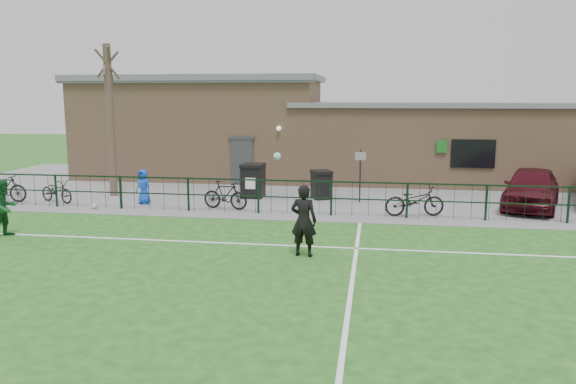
# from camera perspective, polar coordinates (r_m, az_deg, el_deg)

# --- Properties ---
(ground) EXTENTS (90.00, 90.00, 0.00)m
(ground) POSITION_cam_1_polar(r_m,az_deg,el_deg) (11.51, -3.92, -10.58)
(ground) COLOR #1C5017
(ground) RESTS_ON ground
(paving_strip) EXTENTS (34.00, 13.00, 0.02)m
(paving_strip) POSITION_cam_1_polar(r_m,az_deg,el_deg) (24.47, 3.08, 0.33)
(paving_strip) COLOR slate
(paving_strip) RESTS_ON ground
(pitch_line_touch) EXTENTS (28.00, 0.10, 0.01)m
(pitch_line_touch) POSITION_cam_1_polar(r_m,az_deg,el_deg) (18.91, 1.31, -2.46)
(pitch_line_touch) COLOR white
(pitch_line_touch) RESTS_ON ground
(pitch_line_mid) EXTENTS (28.00, 0.10, 0.01)m
(pitch_line_mid) POSITION_cam_1_polar(r_m,az_deg,el_deg) (15.25, -0.58, -5.43)
(pitch_line_mid) COLOR white
(pitch_line_mid) RESTS_ON ground
(pitch_line_perp) EXTENTS (0.10, 16.00, 0.01)m
(pitch_line_perp) POSITION_cam_1_polar(r_m,az_deg,el_deg) (11.26, 6.25, -11.07)
(pitch_line_perp) COLOR white
(pitch_line_perp) RESTS_ON ground
(perimeter_fence) EXTENTS (28.00, 0.10, 1.20)m
(perimeter_fence) POSITION_cam_1_polar(r_m,az_deg,el_deg) (18.99, 1.40, -0.58)
(perimeter_fence) COLOR black
(perimeter_fence) RESTS_ON ground
(bare_tree) EXTENTS (0.30, 0.30, 6.00)m
(bare_tree) POSITION_cam_1_polar(r_m,az_deg,el_deg) (23.49, -17.60, 6.84)
(bare_tree) COLOR #49372C
(bare_tree) RESTS_ON ground
(wheelie_bin_left) EXTENTS (0.83, 0.94, 1.25)m
(wheelie_bin_left) POSITION_cam_1_polar(r_m,az_deg,el_deg) (22.28, -3.57, 1.06)
(wheelie_bin_left) COLOR black
(wheelie_bin_left) RESTS_ON paving_strip
(wheelie_bin_right) EXTENTS (0.92, 0.97, 1.03)m
(wheelie_bin_right) POSITION_cam_1_polar(r_m,az_deg,el_deg) (21.97, 3.41, 0.64)
(wheelie_bin_right) COLOR black
(wheelie_bin_right) RESTS_ON paving_strip
(sign_post) EXTENTS (0.08, 0.08, 2.00)m
(sign_post) POSITION_cam_1_polar(r_m,az_deg,el_deg) (21.30, 7.33, 1.62)
(sign_post) COLOR black
(sign_post) RESTS_ON paving_strip
(car_maroon) EXTENTS (3.03, 4.67, 1.48)m
(car_maroon) POSITION_cam_1_polar(r_m,az_deg,el_deg) (21.87, 23.49, 0.40)
(car_maroon) COLOR #430C15
(car_maroon) RESTS_ON paving_strip
(bicycle_b) EXTENTS (1.79, 0.62, 1.06)m
(bicycle_b) POSITION_cam_1_polar(r_m,az_deg,el_deg) (23.80, -26.89, 0.34)
(bicycle_b) COLOR black
(bicycle_b) RESTS_ON paving_strip
(bicycle_c) EXTENTS (1.77, 1.15, 0.88)m
(bicycle_c) POSITION_cam_1_polar(r_m,az_deg,el_deg) (22.93, -22.44, 0.11)
(bicycle_c) COLOR black
(bicycle_c) RESTS_ON paving_strip
(bicycle_d) EXTENTS (1.73, 0.76, 1.01)m
(bicycle_d) POSITION_cam_1_polar(r_m,az_deg,el_deg) (20.03, -6.39, -0.31)
(bicycle_d) COLOR black
(bicycle_d) RESTS_ON paving_strip
(bicycle_e) EXTENTS (2.09, 1.10, 1.05)m
(bicycle_e) POSITION_cam_1_polar(r_m,az_deg,el_deg) (19.21, 12.73, -0.86)
(bicycle_e) COLOR black
(bicycle_e) RESTS_ON paving_strip
(spectator_child) EXTENTS (0.74, 0.61, 1.30)m
(spectator_child) POSITION_cam_1_polar(r_m,az_deg,el_deg) (21.53, -14.47, 0.52)
(spectator_child) COLOR blue
(spectator_child) RESTS_ON paving_strip
(goalkeeper_kick) EXTENTS (1.61, 3.03, 2.35)m
(goalkeeper_kick) POSITION_cam_1_polar(r_m,az_deg,el_deg) (14.11, 1.54, -2.77)
(goalkeeper_kick) COLOR black
(goalkeeper_kick) RESTS_ON ground
(outfield_player) EXTENTS (0.79, 0.93, 1.67)m
(outfield_player) POSITION_cam_1_polar(r_m,az_deg,el_deg) (17.98, -26.81, -1.45)
(outfield_player) COLOR #175226
(outfield_player) RESTS_ON ground
(ball_ground) EXTENTS (0.22, 0.22, 0.22)m
(ball_ground) POSITION_cam_1_polar(r_m,az_deg,el_deg) (21.18, -19.11, -1.39)
(ball_ground) COLOR silver
(ball_ground) RESTS_ON ground
(clubhouse) EXTENTS (24.25, 5.40, 4.96)m
(clubhouse) POSITION_cam_1_polar(r_m,az_deg,el_deg) (27.28, 1.92, 5.99)
(clubhouse) COLOR tan
(clubhouse) RESTS_ON ground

